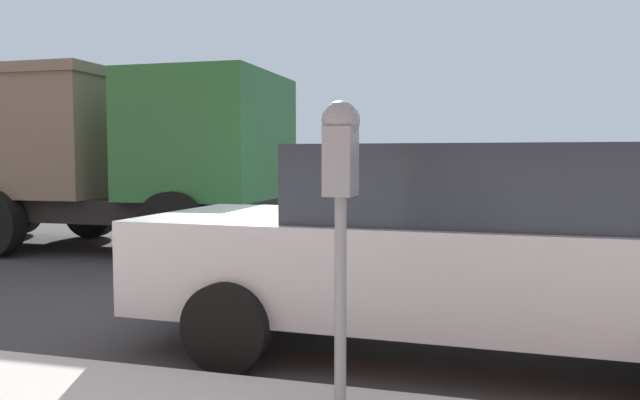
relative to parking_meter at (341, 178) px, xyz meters
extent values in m
plane|color=#3D3A3A|center=(2.70, 0.52, -1.41)|extent=(220.00, 220.00, 0.00)
cylinder|color=gray|center=(0.00, 0.00, -0.66)|extent=(0.06, 0.06, 1.15)
cube|color=gray|center=(0.00, 0.00, 0.08)|extent=(0.20, 0.14, 0.34)
sphere|color=gray|center=(0.00, 0.00, 0.29)|extent=(0.19, 0.19, 0.19)
cube|color=gold|center=(0.11, 0.00, 0.04)|extent=(0.01, 0.11, 0.12)
cube|color=black|center=(0.11, 0.00, 0.16)|extent=(0.01, 0.10, 0.08)
cube|color=#B7BABF|center=(1.85, -0.47, -0.73)|extent=(1.88, 4.95, 0.72)
cube|color=#232833|center=(1.84, -0.67, -0.09)|extent=(1.62, 2.78, 0.57)
cylinder|color=black|center=(1.00, 1.07, -1.09)|extent=(0.23, 0.64, 0.64)
cylinder|color=black|center=(2.77, 1.03, -1.09)|extent=(0.23, 0.64, 0.64)
cube|color=black|center=(5.84, 5.89, -0.72)|extent=(2.19, 6.74, 0.35)
cube|color=#23602D|center=(5.87, 3.54, 0.41)|extent=(2.48, 2.05, 1.91)
cube|color=#6B6051|center=(5.82, 7.16, 0.39)|extent=(2.52, 4.20, 1.86)
cube|color=#6B6051|center=(5.82, 7.16, 1.40)|extent=(2.62, 4.30, 0.16)
cylinder|color=black|center=(7.10, 3.56, -0.89)|extent=(0.32, 1.04, 1.04)
cylinder|color=black|center=(4.65, 3.52, -0.89)|extent=(0.32, 1.04, 1.04)
cylinder|color=black|center=(7.05, 6.58, -0.89)|extent=(0.32, 1.04, 1.04)
cylinder|color=black|center=(7.02, 8.25, -0.89)|extent=(0.32, 1.04, 1.04)
camera|label=1|loc=(-2.98, -0.74, 0.11)|focal=35.00mm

